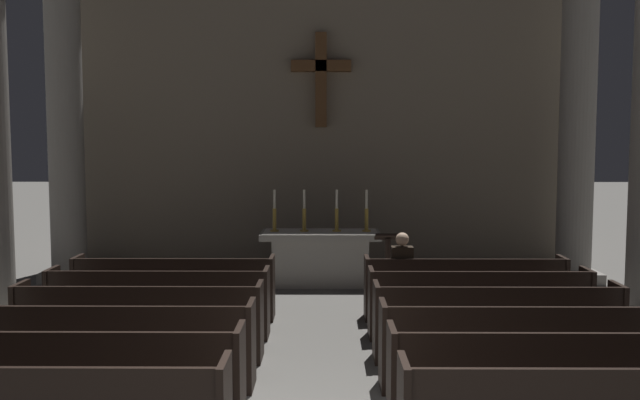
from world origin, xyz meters
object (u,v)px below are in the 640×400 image
(pew_right_row_3, at_px, (519,346))
(pew_right_row_6, at_px, (464,288))
(pew_left_row_2, at_px, (84,376))
(candlestick_inner_right, at_px, (337,218))
(candlestick_outer_left, at_px, (274,218))
(column_right_third, at_px, (577,132))
(candlestick_inner_left, at_px, (304,218))
(candlestick_outer_right, at_px, (366,218))
(lone_worshipper, at_px, (401,273))
(pew_left_row_4, at_px, (140,321))
(pew_left_row_6, at_px, (175,287))
(pew_right_row_2, at_px, (549,377))
(pew_left_row_5, at_px, (159,303))
(pew_left_row_3, at_px, (115,345))
(pew_right_row_4, at_px, (497,322))
(column_left_third, at_px, (66,133))
(pew_right_row_5, at_px, (479,303))
(lectern, at_px, (388,268))
(altar, at_px, (320,257))

(pew_right_row_3, height_order, pew_right_row_6, same)
(pew_left_row_2, bearing_deg, candlestick_inner_right, 68.71)
(candlestick_outer_left, bearing_deg, pew_right_row_6, -38.96)
(column_right_third, distance_m, candlestick_inner_left, 5.38)
(candlestick_inner_right, xyz_separation_m, candlestick_outer_right, (0.55, 0.00, 0.00))
(pew_right_row_3, xyz_separation_m, lone_worshipper, (-0.94, 2.97, 0.22))
(pew_left_row_4, bearing_deg, pew_left_row_6, 90.00)
(pew_right_row_3, bearing_deg, candlestick_outer_left, 119.37)
(pew_right_row_2, height_order, candlestick_inner_right, candlestick_inner_right)
(pew_left_row_5, bearing_deg, pew_right_row_6, 12.65)
(pew_left_row_5, height_order, candlestick_inner_right, candlestick_inner_right)
(candlestick_inner_left, bearing_deg, pew_left_row_5, -118.73)
(pew_right_row_6, relative_size, candlestick_outer_right, 3.88)
(pew_left_row_3, distance_m, pew_right_row_2, 4.46)
(pew_right_row_4, distance_m, column_left_third, 8.83)
(pew_left_row_6, distance_m, pew_right_row_4, 4.77)
(pew_left_row_5, bearing_deg, column_right_third, 28.77)
(pew_right_row_4, height_order, candlestick_inner_left, candlestick_inner_left)
(pew_right_row_2, relative_size, candlestick_inner_right, 3.88)
(pew_left_row_5, height_order, pew_right_row_6, same)
(pew_left_row_2, height_order, pew_left_row_5, same)
(pew_right_row_6, bearing_deg, lone_worshipper, 177.71)
(pew_right_row_5, relative_size, candlestick_inner_right, 3.88)
(pew_right_row_6, height_order, lectern, lectern)
(candlestick_inner_left, bearing_deg, candlestick_outer_right, 0.00)
(pew_left_row_3, relative_size, pew_right_row_5, 1.00)
(pew_left_row_3, bearing_deg, pew_left_row_6, 90.00)
(pew_left_row_2, relative_size, candlestick_outer_left, 3.88)
(pew_left_row_3, height_order, column_left_third, column_left_third)
(column_left_third, distance_m, candlestick_outer_right, 5.91)
(pew_left_row_4, relative_size, pew_right_row_2, 1.00)
(pew_right_row_6, distance_m, column_left_third, 7.93)
(candlestick_inner_left, relative_size, lone_worshipper, 0.58)
(pew_left_row_6, xyz_separation_m, pew_right_row_2, (4.36, -3.91, 0.00))
(pew_left_row_5, height_order, candlestick_outer_left, candlestick_outer_left)
(pew_right_row_4, bearing_deg, candlestick_inner_right, 113.10)
(pew_left_row_6, bearing_deg, lectern, 20.60)
(candlestick_inner_right, bearing_deg, pew_left_row_3, -114.72)
(pew_left_row_4, bearing_deg, candlestick_outer_left, 73.22)
(column_left_third, xyz_separation_m, altar, (4.83, -0.42, -2.30))
(pew_right_row_6, height_order, column_right_third, column_right_third)
(pew_left_row_4, relative_size, column_left_third, 0.51)
(pew_left_row_4, height_order, candlestick_inner_left, candlestick_inner_left)
(candlestick_outer_right, bearing_deg, pew_left_row_6, -141.04)
(column_right_third, distance_m, lectern, 4.63)
(pew_right_row_6, relative_size, candlestick_inner_right, 3.88)
(pew_left_row_3, height_order, lectern, lectern)
(candlestick_inner_right, height_order, candlestick_outer_right, same)
(pew_left_row_5, relative_size, pew_right_row_2, 1.00)
(pew_right_row_5, height_order, candlestick_inner_right, candlestick_inner_right)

